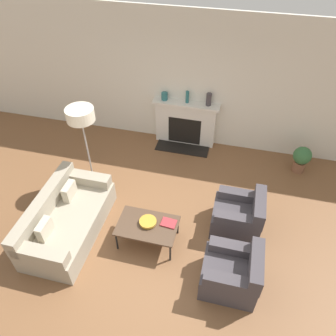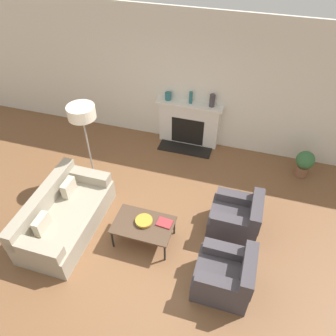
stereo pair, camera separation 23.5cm
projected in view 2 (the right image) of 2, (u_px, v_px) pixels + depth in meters
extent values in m
plane|color=brown|center=(141.00, 247.00, 5.49)|extent=(18.00, 18.00, 0.00)
cube|color=silver|center=(191.00, 82.00, 6.77)|extent=(18.00, 0.06, 2.90)
cube|color=silver|center=(189.00, 124.00, 7.31)|extent=(1.33, 0.20, 0.99)
cube|color=black|center=(188.00, 131.00, 7.33)|extent=(0.73, 0.04, 0.64)
cube|color=black|center=(185.00, 149.00, 7.43)|extent=(1.19, 0.40, 0.02)
cube|color=silver|center=(189.00, 105.00, 6.94)|extent=(1.45, 0.28, 0.05)
cube|color=#9E937F|center=(68.00, 220.00, 5.65)|extent=(0.96, 1.87, 0.41)
cube|color=#9E937F|center=(43.00, 200.00, 5.48)|extent=(0.20, 1.87, 0.34)
cube|color=#9E937F|center=(35.00, 249.00, 4.86)|extent=(0.88, 0.22, 0.19)
cube|color=#9E937F|center=(87.00, 176.00, 6.04)|extent=(0.88, 0.22, 0.19)
cube|color=#C0B49C|center=(42.00, 224.00, 5.15)|extent=(0.12, 0.32, 0.28)
cube|color=#C0B49C|center=(69.00, 187.00, 5.75)|extent=(0.12, 0.32, 0.28)
cube|color=#423D42|center=(222.00, 278.00, 4.82)|extent=(0.81, 0.74, 0.44)
cube|color=#423D42|center=(249.00, 270.00, 4.49)|extent=(0.18, 0.74, 0.34)
cube|color=#423D42|center=(228.00, 251.00, 4.81)|extent=(0.73, 0.18, 0.17)
cube|color=#423D42|center=(221.00, 285.00, 4.41)|extent=(0.73, 0.18, 0.17)
cube|color=#423D42|center=(233.00, 221.00, 5.61)|extent=(0.81, 0.74, 0.44)
cube|color=#423D42|center=(256.00, 211.00, 5.28)|extent=(0.18, 0.74, 0.34)
cube|color=#423D42|center=(238.00, 198.00, 5.60)|extent=(0.73, 0.18, 0.17)
cube|color=#423D42|center=(233.00, 223.00, 5.20)|extent=(0.73, 0.18, 0.17)
cube|color=#4C3828|center=(143.00, 225.00, 5.32)|extent=(0.98, 0.63, 0.03)
cylinder|color=black|center=(112.00, 239.00, 5.36)|extent=(0.03, 0.03, 0.39)
cylinder|color=black|center=(165.00, 253.00, 5.17)|extent=(0.03, 0.03, 0.39)
cylinder|color=black|center=(125.00, 214.00, 5.76)|extent=(0.03, 0.03, 0.39)
cylinder|color=black|center=(174.00, 226.00, 5.56)|extent=(0.03, 0.03, 0.39)
cylinder|color=#BC8E2D|center=(144.00, 222.00, 5.34)|extent=(0.10, 0.10, 0.01)
cylinder|color=#BC8E2D|center=(144.00, 221.00, 5.32)|extent=(0.28, 0.28, 0.04)
cube|color=#9E2D33|center=(165.00, 223.00, 5.32)|extent=(0.26, 0.20, 0.02)
cylinder|color=gray|center=(95.00, 180.00, 6.67)|extent=(0.35, 0.35, 0.03)
cylinder|color=gray|center=(89.00, 150.00, 6.15)|extent=(0.03, 0.03, 1.52)
cylinder|color=silver|center=(81.00, 112.00, 5.60)|extent=(0.49, 0.49, 0.22)
cylinder|color=#28666B|center=(168.00, 96.00, 6.99)|extent=(0.14, 0.14, 0.16)
cylinder|color=#28666B|center=(191.00, 97.00, 6.85)|extent=(0.07, 0.07, 0.26)
cylinder|color=#3D383D|center=(212.00, 101.00, 6.75)|extent=(0.11, 0.11, 0.27)
cylinder|color=brown|center=(302.00, 170.00, 6.72)|extent=(0.24, 0.24, 0.24)
sphere|color=#386B3D|center=(305.00, 160.00, 6.53)|extent=(0.37, 0.37, 0.37)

